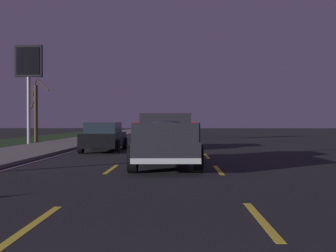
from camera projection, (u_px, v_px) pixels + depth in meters
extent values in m
plane|color=black|center=(172.00, 143.00, 28.23)|extent=(144.00, 144.00, 0.00)
cube|color=slate|center=(72.00, 142.00, 28.41)|extent=(108.00, 4.00, 0.12)
cube|color=#1E3819|center=(6.00, 143.00, 28.54)|extent=(108.00, 6.00, 0.01)
cube|color=yellow|center=(261.00, 219.00, 6.01)|extent=(2.40, 0.14, 0.01)
cube|color=yellow|center=(218.00, 170.00, 12.28)|extent=(2.40, 0.14, 0.01)
cube|color=yellow|center=(206.00, 156.00, 17.29)|extent=(2.40, 0.14, 0.01)
cube|color=yellow|center=(198.00, 147.00, 23.88)|extent=(2.40, 0.14, 0.01)
cube|color=yellow|center=(194.00, 142.00, 29.78)|extent=(2.40, 0.14, 0.01)
cube|color=yellow|center=(191.00, 138.00, 36.35)|extent=(2.40, 0.14, 0.01)
cube|color=yellow|center=(189.00, 136.00, 42.39)|extent=(2.40, 0.14, 0.01)
cube|color=yellow|center=(188.00, 134.00, 47.95)|extent=(2.40, 0.14, 0.01)
cube|color=yellow|center=(187.00, 133.00, 54.48)|extent=(2.40, 0.14, 0.01)
cube|color=yellow|center=(186.00, 132.00, 59.99)|extent=(2.40, 0.14, 0.01)
cube|color=yellow|center=(185.00, 131.00, 66.68)|extent=(2.40, 0.14, 0.01)
cube|color=yellow|center=(184.00, 130.00, 72.58)|extent=(2.40, 0.14, 0.01)
cube|color=yellow|center=(184.00, 130.00, 78.03)|extent=(2.40, 0.14, 0.01)
cube|color=yellow|center=(33.00, 224.00, 5.72)|extent=(2.40, 0.14, 0.01)
cube|color=yellow|center=(111.00, 169.00, 12.51)|extent=(2.40, 0.14, 0.01)
cube|color=yellow|center=(134.00, 153.00, 18.99)|extent=(2.40, 0.14, 0.01)
cube|color=yellow|center=(145.00, 145.00, 25.72)|extent=(2.40, 0.14, 0.01)
cube|color=yellow|center=(151.00, 141.00, 31.75)|extent=(2.40, 0.14, 0.01)
cube|color=yellow|center=(156.00, 138.00, 37.79)|extent=(2.40, 0.14, 0.01)
cube|color=yellow|center=(159.00, 135.00, 44.50)|extent=(2.40, 0.14, 0.01)
cube|color=yellow|center=(161.00, 134.00, 51.12)|extent=(2.40, 0.14, 0.01)
cube|color=yellow|center=(163.00, 133.00, 56.68)|extent=(2.40, 0.14, 0.01)
cube|color=yellow|center=(164.00, 132.00, 62.84)|extent=(2.40, 0.14, 0.01)
cube|color=yellow|center=(165.00, 131.00, 68.91)|extent=(2.40, 0.14, 0.01)
cube|color=yellow|center=(167.00, 130.00, 75.44)|extent=(2.40, 0.14, 0.01)
cube|color=yellow|center=(167.00, 129.00, 81.42)|extent=(2.40, 0.14, 0.01)
cube|color=silver|center=(103.00, 143.00, 28.36)|extent=(108.00, 0.14, 0.01)
cube|color=#232328|center=(165.00, 147.00, 13.37)|extent=(5.47, 2.19, 0.60)
cube|color=#232328|center=(165.00, 126.00, 14.55)|extent=(2.23, 1.92, 0.90)
cube|color=#1E2833|center=(165.00, 124.00, 13.50)|extent=(0.09, 1.44, 0.50)
cube|color=#232328|center=(136.00, 131.00, 12.27)|extent=(3.02, 0.19, 0.56)
cube|color=#232328|center=(194.00, 131.00, 12.30)|extent=(3.02, 0.19, 0.56)
cube|color=#232328|center=(166.00, 133.00, 10.71)|extent=(0.15, 1.88, 0.56)
cube|color=silver|center=(166.00, 161.00, 10.71)|extent=(0.19, 2.00, 0.16)
cube|color=red|center=(137.00, 126.00, 10.70)|extent=(0.07, 0.14, 0.20)
cube|color=red|center=(194.00, 126.00, 10.72)|extent=(0.07, 0.14, 0.20)
ellipsoid|color=#232833|center=(165.00, 130.00, 12.28)|extent=(2.65, 1.61, 0.64)
sphere|color=silver|center=(155.00, 134.00, 12.78)|extent=(0.40, 0.40, 0.40)
sphere|color=beige|center=(175.00, 136.00, 11.69)|extent=(0.34, 0.34, 0.34)
cylinder|color=black|center=(140.00, 150.00, 15.14)|extent=(0.84, 0.28, 0.84)
cylinder|color=black|center=(190.00, 150.00, 15.17)|extent=(0.84, 0.28, 0.84)
cylinder|color=black|center=(133.00, 159.00, 11.58)|extent=(0.84, 0.28, 0.84)
cylinder|color=black|center=(198.00, 159.00, 11.60)|extent=(0.84, 0.28, 0.84)
cube|color=#B2B5BA|center=(166.00, 138.00, 22.61)|extent=(4.40, 1.80, 0.70)
cube|color=#1E2833|center=(166.00, 127.00, 22.36)|extent=(2.46, 1.58, 0.56)
cylinder|color=black|center=(153.00, 141.00, 24.13)|extent=(0.68, 0.22, 0.68)
cylinder|color=black|center=(181.00, 141.00, 24.09)|extent=(0.68, 0.22, 0.68)
cylinder|color=black|center=(149.00, 144.00, 21.14)|extent=(0.68, 0.22, 0.68)
cylinder|color=black|center=(182.00, 144.00, 21.10)|extent=(0.68, 0.22, 0.68)
cube|color=red|center=(165.00, 138.00, 20.46)|extent=(0.08, 1.51, 0.10)
cube|color=black|center=(104.00, 139.00, 20.26)|extent=(4.42, 1.85, 0.70)
cube|color=#1E2833|center=(104.00, 128.00, 20.00)|extent=(2.48, 1.61, 0.56)
cylinder|color=black|center=(94.00, 143.00, 21.77)|extent=(0.68, 0.22, 0.68)
cylinder|color=black|center=(125.00, 143.00, 21.75)|extent=(0.68, 0.22, 0.68)
cylinder|color=black|center=(81.00, 147.00, 18.78)|extent=(0.68, 0.22, 0.68)
cylinder|color=black|center=(117.00, 147.00, 18.76)|extent=(0.68, 0.22, 0.68)
cube|color=red|center=(96.00, 140.00, 18.11)|extent=(0.10, 1.51, 0.10)
cylinder|color=#99999E|center=(29.00, 95.00, 26.27)|extent=(0.24, 0.24, 6.88)
cube|color=black|center=(29.00, 61.00, 26.24)|extent=(0.24, 1.90, 2.20)
cube|color=black|center=(28.00, 61.00, 26.11)|extent=(0.04, 1.60, 1.87)
cylinder|color=#423323|center=(36.00, 114.00, 29.60)|extent=(0.28, 0.28, 4.43)
cylinder|color=#423323|center=(42.00, 84.00, 29.27)|extent=(0.57, 1.27, 1.17)
cylinder|color=#423323|center=(34.00, 88.00, 29.94)|extent=(0.77, 0.61, 1.30)
cylinder|color=#423323|center=(34.00, 101.00, 30.08)|extent=(0.99, 0.84, 1.26)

